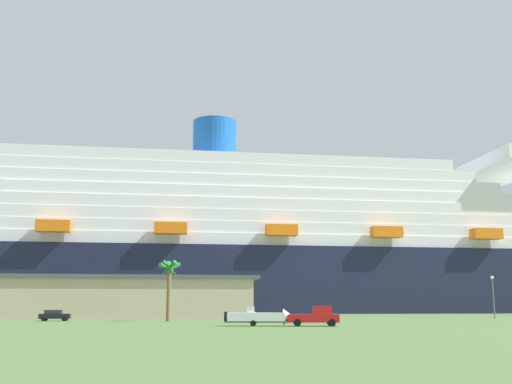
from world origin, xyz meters
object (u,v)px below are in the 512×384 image
(pickup_truck, at_px, (315,316))
(cruise_ship, at_px, (313,252))
(palm_tree, at_px, (169,274))
(street_lamp, at_px, (493,290))
(parked_car_black_coupe, at_px, (55,315))
(parked_car_silver_sedan, at_px, (242,313))
(small_boat_on_trailer, at_px, (263,317))

(pickup_truck, bearing_deg, cruise_ship, 73.04)
(palm_tree, bearing_deg, street_lamp, 4.17)
(parked_car_black_coupe, relative_size, parked_car_silver_sedan, 0.91)
(cruise_ship, bearing_deg, street_lamp, -82.37)
(pickup_truck, xyz_separation_m, small_boat_on_trailer, (-5.70, 1.34, -0.09))
(palm_tree, distance_m, parked_car_black_coupe, 17.67)
(street_lamp, relative_size, parked_car_black_coupe, 1.63)
(palm_tree, xyz_separation_m, parked_car_silver_sedan, (13.74, 17.33, -5.81))
(pickup_truck, bearing_deg, small_boat_on_trailer, 166.81)
(parked_car_black_coupe, bearing_deg, small_boat_on_trailer, -45.63)
(parked_car_black_coupe, bearing_deg, palm_tree, -16.71)
(cruise_ship, relative_size, parked_car_silver_sedan, 50.31)
(pickup_truck, bearing_deg, parked_car_silver_sedan, 91.70)
(street_lamp, bearing_deg, cruise_ship, 97.63)
(palm_tree, distance_m, parked_car_silver_sedan, 22.87)
(parked_car_silver_sedan, bearing_deg, pickup_truck, -88.30)
(palm_tree, height_order, street_lamp, palm_tree)
(cruise_ship, bearing_deg, palm_tree, -120.70)
(street_lamp, height_order, parked_car_silver_sedan, street_lamp)
(pickup_truck, bearing_deg, street_lamp, 33.75)
(parked_car_silver_sedan, bearing_deg, parked_car_black_coupe, -157.14)
(parked_car_silver_sedan, bearing_deg, cruise_ship, 61.89)
(cruise_ship, height_order, parked_car_silver_sedan, cruise_ship)
(pickup_truck, xyz_separation_m, parked_car_black_coupe, (-30.90, 27.10, -0.21))
(palm_tree, distance_m, street_lamp, 54.39)
(small_boat_on_trailer, bearing_deg, parked_car_black_coupe, 134.37)
(pickup_truck, distance_m, palm_tree, 27.40)
(pickup_truck, relative_size, palm_tree, 0.68)
(palm_tree, relative_size, parked_car_silver_sedan, 1.82)
(cruise_ship, height_order, palm_tree, cruise_ship)
(pickup_truck, xyz_separation_m, parked_car_silver_sedan, (-1.17, 39.63, -0.21))
(cruise_ship, height_order, street_lamp, cruise_ship)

